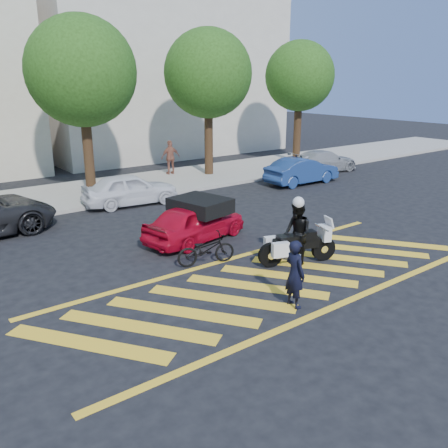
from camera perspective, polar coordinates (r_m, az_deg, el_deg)
ground at (r=12.39m, az=6.03°, el=-6.82°), size 90.00×90.00×0.00m
sidewalk at (r=22.21m, az=-15.63°, el=3.70°), size 60.00×5.00×0.15m
crosswalk at (r=12.37m, az=5.90°, el=-6.84°), size 12.33×4.00×0.01m
building_right at (r=33.69m, az=-7.62°, el=17.90°), size 16.00×8.00×11.00m
tree_center at (r=21.75m, az=-16.47°, el=16.75°), size 4.60×4.60×7.56m
tree_right at (r=24.88m, az=-1.76°, el=17.27°), size 4.40×4.40×7.41m
tree_far_right at (r=29.14m, az=9.17°, el=16.86°), size 4.00×4.00×7.10m
officer_bike at (r=10.84m, az=8.52°, el=-5.95°), size 0.43×0.61×1.60m
bicycle at (r=13.23m, az=-2.18°, el=-3.08°), size 1.77×0.99×0.88m
police_motorcycle at (r=13.39m, az=8.72°, el=-2.48°), size 2.25×1.16×1.03m
officer_moto at (r=13.26m, az=8.77°, el=-1.14°), size 0.93×1.05×1.79m
red_convertible at (r=15.12m, az=-3.50°, el=0.24°), size 3.86×2.19×1.24m
parked_mid_right at (r=19.78m, az=-11.23°, el=4.13°), size 4.02×2.02×1.31m
parked_right at (r=23.70m, az=9.34°, el=6.35°), size 3.94×1.47×1.29m
parked_far_right at (r=26.97m, az=11.91°, el=7.41°), size 4.22×1.96×1.19m
pedestrian_right at (r=25.12m, az=-6.45°, el=7.97°), size 1.07×0.53×1.76m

